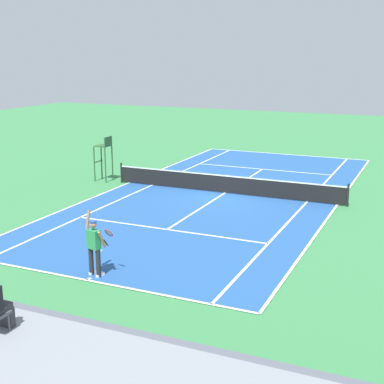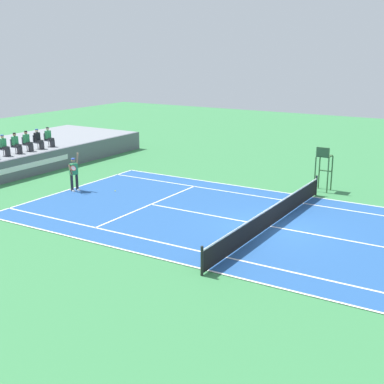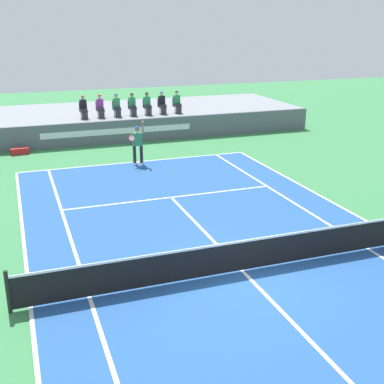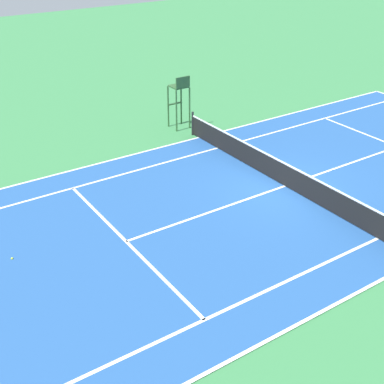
{
  "view_description": "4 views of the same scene",
  "coord_description": "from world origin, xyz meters",
  "views": [
    {
      "loc": [
        -9.33,
        24.92,
        6.75
      ],
      "look_at": [
        -0.01,
        4.02,
        1.0
      ],
      "focal_mm": 51.63,
      "sensor_mm": 36.0,
      "label": 1
    },
    {
      "loc": [
        -20.23,
        -8.33,
        7.5
      ],
      "look_at": [
        -0.01,
        4.02,
        1.0
      ],
      "focal_mm": 49.18,
      "sensor_mm": 36.0,
      "label": 2
    },
    {
      "loc": [
        -5.42,
        -11.05,
        6.41
      ],
      "look_at": [
        -0.01,
        4.02,
        1.0
      ],
      "focal_mm": 47.28,
      "sensor_mm": 36.0,
      "label": 3
    },
    {
      "loc": [
        -11.98,
        12.04,
        8.81
      ],
      "look_at": [
        -0.01,
        4.02,
        1.0
      ],
      "focal_mm": 48.86,
      "sensor_mm": 36.0,
      "label": 4
    }
  ],
  "objects": [
    {
      "name": "umpire_chair",
      "position": [
        6.99,
        0.0,
        1.56
      ],
      "size": [
        0.77,
        0.77,
        2.44
      ],
      "color": "#2D562D",
      "rests_on": "ground"
    },
    {
      "name": "ground_plane",
      "position": [
        0.0,
        0.0,
        0.0
      ],
      "size": [
        80.0,
        80.0,
        0.0
      ],
      "primitive_type": "plane",
      "color": "#387F47"
    },
    {
      "name": "net",
      "position": [
        0.0,
        0.0,
        0.52
      ],
      "size": [
        11.98,
        0.1,
        1.07
      ],
      "color": "black",
      "rests_on": "ground"
    },
    {
      "name": "equipment_bag",
      "position": [
        -5.22,
        15.4,
        0.16
      ],
      "size": [
        0.93,
        0.42,
        0.32
      ],
      "color": "red",
      "rests_on": "ground"
    },
    {
      "name": "court",
      "position": [
        0.0,
        0.0,
        0.01
      ],
      "size": [
        11.08,
        23.88,
        0.03
      ],
      "color": "#235193",
      "rests_on": "ground"
    },
    {
      "name": "tennis_player",
      "position": [
        -0.03,
        11.46,
        0.99
      ],
      "size": [
        0.83,
        0.61,
        2.08
      ],
      "color": "#232328",
      "rests_on": "ground"
    },
    {
      "name": "tennis_ball",
      "position": [
        1.02,
        9.52,
        0.03
      ],
      "size": [
        0.07,
        0.07,
        0.07
      ],
      "primitive_type": "sphere",
      "color": "#D1E533",
      "rests_on": "ground"
    }
  ]
}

